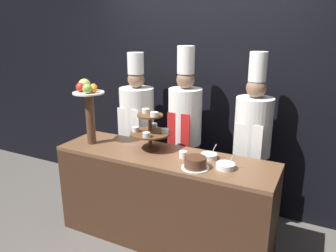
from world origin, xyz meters
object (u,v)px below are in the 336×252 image
Objects in this scene: cup_white at (183,154)px; chef_center_left at (185,127)px; cake_round at (195,163)px; serving_bowl_far at (209,156)px; fruit_pedestal at (88,101)px; serving_bowl_near at (226,166)px; chef_left at (137,124)px; chef_center_right at (252,140)px; tiered_stand at (150,129)px.

cup_white is 0.04× the size of chef_center_left.
serving_bowl_far is at bearing 83.09° from cake_round.
serving_bowl_near is at bearing 0.44° from fruit_pedestal.
chef_center_left reaches higher than chef_left.
cake_round is 1.58× the size of serving_bowl_far.
chef_center_right is at bearing 83.24° from serving_bowl_near.
serving_bowl_far reaches higher than cake_round.
chef_center_left reaches higher than cup_white.
serving_bowl_far is at bearing 23.34° from cup_white.
serving_bowl_far is at bearing -24.55° from chef_left.
fruit_pedestal is at bearing -172.53° from serving_bowl_far.
chef_left is (-1.05, 0.48, 0.03)m from serving_bowl_far.
serving_bowl_near is at bearing -36.58° from serving_bowl_far.
chef_center_right is (0.27, 0.48, 0.05)m from serving_bowl_far.
serving_bowl_near is 1.40m from chef_left.
serving_bowl_far is at bearing 7.47° from fruit_pedestal.
cake_round is 0.13× the size of chef_left.
chef_center_left is (0.76, 0.64, -0.34)m from fruit_pedestal.
cake_round is at bearing -35.68° from chef_left.
cake_round is 0.85m from chef_center_left.
tiered_stand is 0.54m from chef_center_left.
chef_center_right is (0.30, 0.73, 0.02)m from cake_round.
cake_round is at bearing -155.35° from serving_bowl_near.
tiered_stand reaches higher than cake_round.
chef_left is (-0.47, 0.51, -0.15)m from tiered_stand.
cup_white is at bearing -67.48° from chef_center_left.
chef_center_right is at bearing 23.33° from fruit_pedestal.
chef_left is (0.16, 0.64, -0.38)m from fruit_pedestal.
chef_center_right reaches higher than fruit_pedestal.
chef_center_right is (0.72, -0.00, -0.03)m from chef_center_left.
chef_center_right is at bearing 67.49° from cake_round.
chef_center_left is (-0.42, 0.73, 0.05)m from cake_round.
chef_left is 0.95× the size of chef_center_left.
cake_round is 0.13× the size of chef_center_left.
fruit_pedestal is at bearing -176.19° from cup_white.
cup_white is at bearing -34.35° from chef_left.
chef_center_left is (-0.45, 0.48, 0.07)m from serving_bowl_far.
chef_left is 1.33m from chef_center_right.
cup_white is 0.42m from serving_bowl_near.
serving_bowl_near is at bearing -8.33° from tiered_stand.
chef_left is 0.97× the size of chef_center_right.
chef_center_left reaches higher than tiered_stand.
cup_white is at bearing -9.11° from tiered_stand.
fruit_pedestal is 1.07m from cup_white.
chef_left is at bearing 76.27° from fruit_pedestal.
chef_center_right reaches higher than serving_bowl_near.
chef_center_right is at bearing -0.00° from chef_left.
tiered_stand is 0.62m from cake_round.
chef_center_left is (0.60, -0.00, 0.04)m from chef_left.
serving_bowl_near is (1.41, 0.01, -0.41)m from fruit_pedestal.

